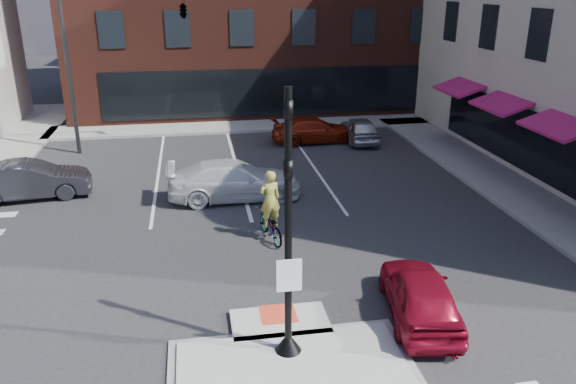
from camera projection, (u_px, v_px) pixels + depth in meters
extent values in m
plane|color=#28282B|center=(291.00, 365.00, 12.42)|extent=(120.00, 120.00, 0.00)
cube|color=gray|center=(295.00, 379.00, 11.95)|extent=(5.40, 3.60, 0.06)
cube|color=#A8A8A3|center=(295.00, 378.00, 11.94)|extent=(5.00, 3.20, 0.12)
cube|color=#A8A8A3|center=(280.00, 322.00, 13.88)|extent=(2.40, 1.40, 0.12)
cube|color=red|center=(278.00, 314.00, 14.13)|extent=(0.90, 0.90, 0.01)
cube|color=gray|center=(16.00, 144.00, 29.12)|extent=(3.00, 20.00, 0.15)
cube|color=gray|center=(505.00, 184.00, 23.33)|extent=(3.00, 24.00, 0.15)
cube|color=gray|center=(276.00, 124.00, 33.17)|extent=(26.00, 3.00, 0.15)
cube|color=black|center=(274.00, 92.00, 33.49)|extent=(20.00, 0.12, 2.80)
cube|color=black|center=(537.00, 145.00, 22.95)|extent=(0.12, 16.00, 2.60)
cube|color=#D01B6D|center=(526.00, 113.00, 22.37)|extent=(1.46, 3.00, 0.58)
cube|color=#D01B6D|center=(459.00, 87.00, 27.90)|extent=(1.46, 3.00, 0.58)
cube|color=slate|center=(166.00, 13.00, 58.03)|extent=(10.00, 12.00, 10.00)
cube|color=brown|center=(286.00, 1.00, 61.58)|extent=(12.00, 12.00, 12.00)
cone|color=black|center=(288.00, 341.00, 12.67)|extent=(0.60, 0.60, 0.45)
cylinder|color=black|center=(288.00, 226.00, 11.67)|extent=(0.16, 0.16, 5.80)
cube|color=white|center=(289.00, 275.00, 11.94)|extent=(0.55, 0.04, 0.75)
imported|color=black|center=(288.00, 128.00, 10.93)|extent=(0.18, 0.22, 1.10)
imported|color=black|center=(288.00, 185.00, 11.35)|extent=(0.18, 0.22, 1.10)
cylinder|color=black|center=(69.00, 72.00, 26.44)|extent=(0.20, 0.20, 8.00)
imported|color=black|center=(183.00, 8.00, 26.33)|extent=(0.48, 2.24, 0.90)
imported|color=maroon|center=(420.00, 294.00, 13.98)|extent=(2.20, 4.10, 1.33)
imported|color=white|center=(234.00, 180.00, 21.77)|extent=(5.19, 2.20, 1.49)
imported|color=#2A2A30|center=(30.00, 180.00, 21.81)|extent=(4.63, 2.12, 1.47)
imported|color=#B6B9BE|center=(360.00, 129.00, 29.68)|extent=(1.76, 3.94, 1.32)
imported|color=maroon|center=(314.00, 130.00, 29.53)|extent=(4.57, 2.04, 1.30)
imported|color=#3F3F44|center=(270.00, 225.00, 18.35)|extent=(1.07, 2.01, 1.00)
imported|color=gold|center=(270.00, 199.00, 18.04)|extent=(0.78, 0.60, 1.92)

